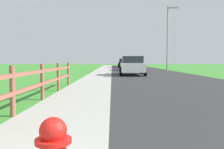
{
  "coord_description": "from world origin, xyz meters",
  "views": [
    {
      "loc": [
        0.05,
        -0.23,
        1.18
      ],
      "look_at": [
        0.01,
        7.98,
        0.71
      ],
      "focal_mm": 39.65,
      "sensor_mm": 36.0,
      "label": 1
    }
  ],
  "objects_px": {
    "parked_car_blue": "(125,62)",
    "street_lamp": "(170,33)",
    "parked_car_silver": "(133,64)",
    "parked_suv_white": "(133,65)",
    "parked_car_black": "(126,63)"
  },
  "relations": [
    {
      "from": "parked_car_blue",
      "to": "street_lamp",
      "type": "height_order",
      "value": "street_lamp"
    },
    {
      "from": "parked_suv_white",
      "to": "parked_car_silver",
      "type": "bearing_deg",
      "value": 85.81
    },
    {
      "from": "parked_car_black",
      "to": "street_lamp",
      "type": "distance_m",
      "value": 15.67
    },
    {
      "from": "parked_car_silver",
      "to": "street_lamp",
      "type": "relative_size",
      "value": 0.74
    },
    {
      "from": "parked_car_silver",
      "to": "street_lamp",
      "type": "distance_m",
      "value": 6.71
    },
    {
      "from": "parked_car_black",
      "to": "street_lamp",
      "type": "bearing_deg",
      "value": -76.26
    },
    {
      "from": "parked_suv_white",
      "to": "parked_car_blue",
      "type": "distance_m",
      "value": 29.81
    },
    {
      "from": "parked_suv_white",
      "to": "parked_car_black",
      "type": "distance_m",
      "value": 19.64
    },
    {
      "from": "parked_car_black",
      "to": "parked_car_blue",
      "type": "bearing_deg",
      "value": 88.05
    },
    {
      "from": "parked_suv_white",
      "to": "parked_car_silver",
      "type": "height_order",
      "value": "parked_suv_white"
    },
    {
      "from": "parked_car_silver",
      "to": "parked_car_black",
      "type": "bearing_deg",
      "value": 91.82
    },
    {
      "from": "parked_car_blue",
      "to": "parked_car_silver",
      "type": "bearing_deg",
      "value": -90.08
    },
    {
      "from": "parked_car_silver",
      "to": "street_lamp",
      "type": "height_order",
      "value": "street_lamp"
    },
    {
      "from": "parked_suv_white",
      "to": "parked_car_black",
      "type": "bearing_deg",
      "value": 88.87
    },
    {
      "from": "parked_car_blue",
      "to": "parked_suv_white",
      "type": "bearing_deg",
      "value": -91.41
    }
  ]
}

